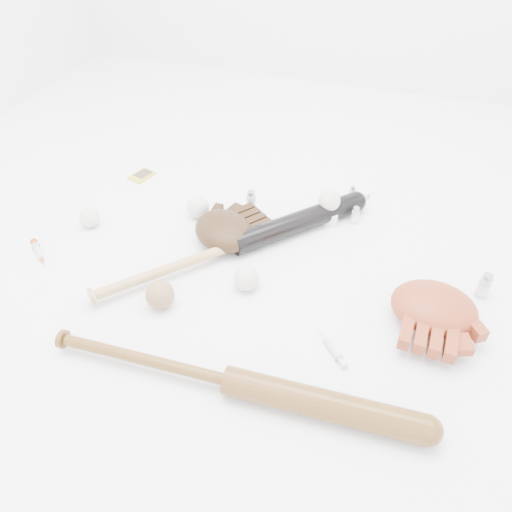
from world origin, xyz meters
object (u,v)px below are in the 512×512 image
(pedestal, at_px, (328,214))
(bat_dark, at_px, (238,244))
(glove_dark, at_px, (224,230))
(bat_wood, at_px, (229,381))

(pedestal, bearing_deg, bat_dark, -131.66)
(glove_dark, bearing_deg, pedestal, 74.36)
(bat_dark, relative_size, glove_dark, 3.91)
(bat_dark, bearing_deg, pedestal, 0.59)
(glove_dark, distance_m, pedestal, 0.38)
(glove_dark, xyz_separation_m, pedestal, (0.30, 0.23, -0.03))
(bat_dark, relative_size, pedestal, 13.36)
(bat_wood, bearing_deg, pedestal, 81.89)
(pedestal, bearing_deg, glove_dark, -143.01)
(bat_wood, bearing_deg, glove_dark, 110.34)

